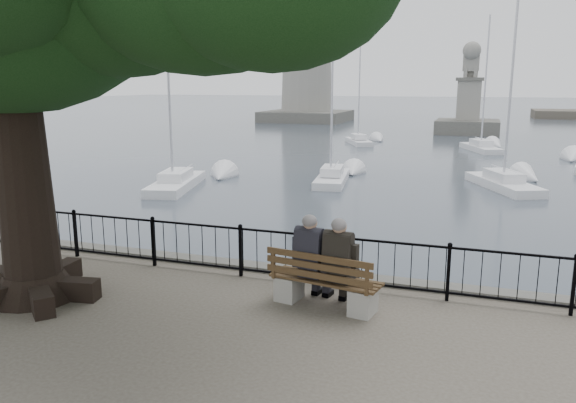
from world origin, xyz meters
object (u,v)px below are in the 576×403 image
at_px(bench, 324,287).
at_px(person_left, 313,262).
at_px(lighthouse, 307,14).
at_px(person_right, 342,266).
at_px(lion_monument, 468,111).

relative_size(bench, person_left, 1.24).
height_order(bench, lighthouse, lighthouse).
relative_size(bench, lighthouse, 0.06).
bearing_deg(person_left, person_right, -9.58).
bearing_deg(lighthouse, lion_monument, -31.10).
bearing_deg(person_left, bench, -32.55).
relative_size(bench, lion_monument, 0.23).
height_order(person_left, person_right, same).
bearing_deg(lion_monument, lighthouse, 148.90).
bearing_deg(lion_monument, person_right, -90.84).
distance_m(bench, lion_monument, 48.46).
height_order(bench, person_right, person_right).
height_order(person_left, lion_monument, lion_monument).
distance_m(bench, person_left, 0.48).
bearing_deg(lion_monument, person_left, -91.47).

